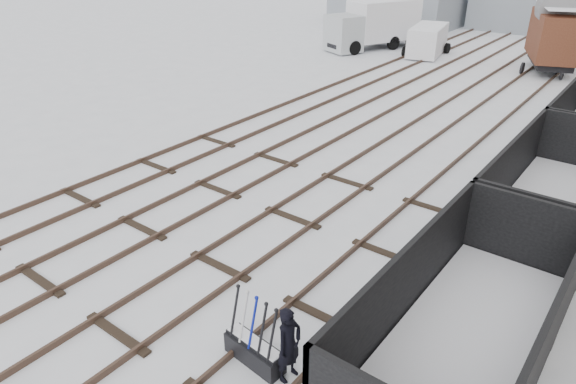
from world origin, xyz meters
name	(u,v)px	position (x,y,z in m)	size (l,w,h in m)	color
ground	(220,267)	(0.00, 0.00, 0.00)	(120.00, 120.00, 0.00)	white
tracks	(439,119)	(0.00, 13.67, 0.07)	(13.90, 52.00, 0.16)	black
shed_left	(401,0)	(-13.00, 36.00, 2.05)	(10.00, 8.00, 4.10)	gray
shed_right	(523,0)	(-4.00, 40.00, 2.25)	(7.00, 6.00, 4.50)	gray
ground_frame	(255,350)	(2.71, -1.84, 0.28)	(1.34, 0.55, 1.49)	black
worker	(289,345)	(3.46, -1.74, 0.78)	(0.57, 0.37, 1.56)	black
freight_wagon_a	(464,342)	(6.00, 0.01, 0.98)	(2.51, 6.28, 2.56)	black
freight_wagon_b	(551,204)	(6.00, 6.41, 0.98)	(2.51, 6.28, 2.56)	black
box_van_wagon	(556,34)	(1.60, 25.90, 2.14)	(4.12, 5.41, 3.67)	black
lorry	(374,24)	(-9.77, 25.43, 1.64)	(4.01, 7.35, 3.19)	black
panel_van	(428,40)	(-5.91, 25.72, 0.99)	(2.73, 4.60, 1.90)	silver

